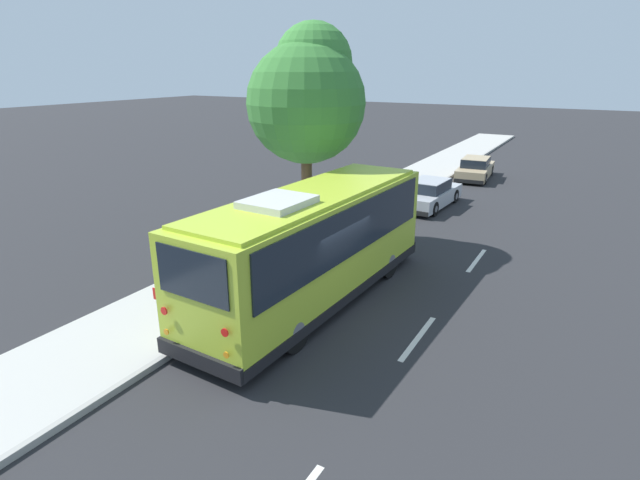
% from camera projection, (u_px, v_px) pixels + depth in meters
% --- Properties ---
extents(ground_plane, '(160.00, 160.00, 0.00)m').
position_uv_depth(ground_plane, '(317.00, 309.00, 13.71)').
color(ground_plane, '#28282B').
extents(sidewalk_slab, '(80.00, 3.15, 0.15)m').
position_uv_depth(sidewalk_slab, '(223.00, 282.00, 15.26)').
color(sidewalk_slab, '#B2AFA8').
rests_on(sidewalk_slab, ground).
extents(curb_strip, '(80.00, 0.14, 0.15)m').
position_uv_depth(curb_strip, '(267.00, 293.00, 14.48)').
color(curb_strip, '#9D9A94').
rests_on(curb_strip, ground).
extents(shuttle_bus, '(9.21, 2.78, 3.34)m').
position_uv_depth(shuttle_bus, '(314.00, 241.00, 13.64)').
color(shuttle_bus, '#ADC633').
rests_on(shuttle_bus, ground).
extents(parked_sedan_silver, '(4.61, 1.94, 1.31)m').
position_uv_depth(parked_sedan_silver, '(429.00, 194.00, 23.54)').
color(parked_sedan_silver, '#A8AAAF').
rests_on(parked_sedan_silver, ground).
extents(parked_sedan_tan, '(4.63, 2.01, 1.26)m').
position_uv_depth(parked_sedan_tan, '(475.00, 169.00, 29.56)').
color(parked_sedan_tan, tan).
rests_on(parked_sedan_tan, ground).
extents(street_tree, '(4.10, 4.10, 7.63)m').
position_uv_depth(street_tree, '(308.00, 95.00, 17.02)').
color(street_tree, brown).
rests_on(street_tree, sidewalk_slab).
extents(sign_post_near, '(0.06, 0.22, 1.43)m').
position_uv_depth(sign_post_near, '(159.00, 316.00, 11.43)').
color(sign_post_near, gray).
rests_on(sign_post_near, sidewalk_slab).
extents(sign_post_far, '(0.06, 0.22, 1.58)m').
position_uv_depth(sign_post_far, '(196.00, 293.00, 12.39)').
color(sign_post_far, gray).
rests_on(sign_post_far, sidewalk_slab).
extents(lane_stripe_mid, '(2.40, 0.14, 0.01)m').
position_uv_depth(lane_stripe_mid, '(418.00, 338.00, 12.23)').
color(lane_stripe_mid, silver).
rests_on(lane_stripe_mid, ground).
extents(lane_stripe_ahead, '(2.40, 0.14, 0.01)m').
position_uv_depth(lane_stripe_ahead, '(477.00, 260.00, 17.15)').
color(lane_stripe_ahead, silver).
rests_on(lane_stripe_ahead, ground).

